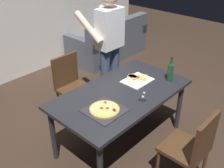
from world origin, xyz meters
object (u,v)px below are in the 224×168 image
Objects in this scene: kitchen_scissors at (143,98)px; dining_table at (121,97)px; chair_far_side at (71,83)px; wine_bottle at (170,72)px; pepperoni_pizza_on_tray at (105,110)px; person_serving_pizza at (109,44)px; couch at (109,43)px; chair_near_camera at (193,146)px.

dining_table is at bearing 102.19° from kitchen_scissors.
kitchen_scissors reaches higher than dining_table.
chair_far_side is 2.85× the size of wine_bottle.
wine_bottle is (1.02, -0.14, 0.10)m from pepperoni_pizza_on_tray.
person_serving_pizza reaches higher than chair_far_side.
pepperoni_pizza_on_tray is 1.93× the size of kitchen_scissors.
chair_far_side reaches higher than pepperoni_pizza_on_tray.
chair_far_side is 2.18m from couch.
pepperoni_pizza_on_tray is at bearing -110.68° from chair_far_side.
kitchen_scissors is (0.46, -0.15, -0.01)m from pepperoni_pizza_on_tray.
wine_bottle reaches higher than couch.
dining_table is 0.96m from chair_far_side.
dining_table is at bearing 157.39° from wine_bottle.
pepperoni_pizza_on_tray is (-0.40, -1.06, 0.25)m from chair_far_side.
chair_near_camera is 3.50m from couch.
person_serving_pizza is 1.30m from pepperoni_pizza_on_tray.
dining_table is at bearing -90.00° from chair_far_side.
dining_table is 0.94× the size of person_serving_pizza.
pepperoni_pizza_on_tray is at bearing 115.78° from chair_near_camera.
wine_bottle is (0.06, -0.98, -0.13)m from person_serving_pizza.
dining_table is 5.20× the size of wine_bottle.
chair_far_side is 1.16m from pepperoni_pizza_on_tray.
person_serving_pizza reaches higher than chair_near_camera.
wine_bottle is (-1.28, -2.24, 0.57)m from couch.
dining_table is 0.96× the size of couch.
person_serving_pizza is at bearing 71.48° from chair_near_camera.
wine_bottle reaches higher than chair_far_side.
wine_bottle is 0.57m from kitchen_scissors.
chair_near_camera is at bearing -90.00° from dining_table.
wine_bottle is 1.63× the size of kitchen_scissors.
pepperoni_pizza_on_tray is at bearing -137.59° from couch.
chair_far_side is at bearing 92.69° from kitchen_scissors.
kitchen_scissors is at bearing -17.80° from pepperoni_pizza_on_tray.
dining_table is 1.83× the size of chair_far_side.
pepperoni_pizza_on_tray is (-2.30, -2.10, 0.46)m from couch.
chair_near_camera is at bearing -131.80° from wine_bottle.
wine_bottle is at bearing -86.73° from person_serving_pizza.
couch is 4.57× the size of pepperoni_pizza_on_tray.
chair_near_camera is 0.99m from wine_bottle.
couch is at bearing 43.23° from person_serving_pizza.
chair_far_side is at bearing 69.32° from pepperoni_pizza_on_tray.
dining_table is at bearing 16.15° from pepperoni_pizza_on_tray.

